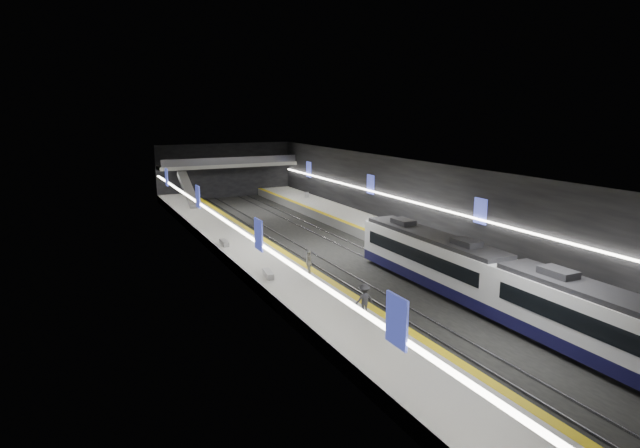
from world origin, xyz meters
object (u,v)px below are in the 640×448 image
bench_left_far (224,243)px  bench_right_far (307,195)px  bench_right_near (582,290)px  passenger_right_a (628,306)px  escalator (188,189)px  passenger_left_b (364,300)px  passenger_left_a (309,263)px  train (505,286)px  passenger_right_b (435,241)px  bench_left_near (268,274)px

bench_left_far → bench_right_far: size_ratio=0.88×
bench_right_near → passenger_right_a: 4.49m
escalator → passenger_left_b: bearing=-88.4°
bench_left_far → passenger_left_a: size_ratio=0.92×
passenger_left_a → passenger_left_b: bearing=8.6°
train → bench_right_near: (6.09, -0.73, -0.95)m
passenger_left_b → passenger_left_a: bearing=-92.0°
escalator → bench_right_near: bearing=-70.5°
train → passenger_left_b: train is taller
passenger_right_a → passenger_right_b: (-0.39, 17.38, 0.05)m
escalator → passenger_left_b: escalator is taller
escalator → bench_right_near: size_ratio=4.04×
passenger_left_b → bench_right_far: bearing=-110.7°
bench_left_near → passenger_left_b: 9.73m
passenger_right_a → passenger_left_b: (-13.47, 7.25, 0.17)m
passenger_left_a → passenger_left_b: (-0.18, -8.30, -0.02)m
train → passenger_left_a: train is taller
escalator → passenger_left_a: (1.35, -34.03, -0.93)m
train → passenger_left_a: (-8.65, 10.61, -0.22)m
bench_left_near → escalator: bearing=95.7°
bench_left_near → bench_right_near: bearing=-27.2°
bench_right_near → passenger_left_b: size_ratio=1.04×
bench_right_near → bench_right_far: bench_right_far is taller
bench_left_near → train: bearing=-37.5°
escalator → passenger_right_b: bearing=-66.1°
bench_left_near → passenger_left_b: passenger_left_b is taller
passenger_left_a → escalator: bearing=-167.9°
train → bench_left_near: (-11.41, 11.67, -0.98)m
train → bench_left_near: train is taller
train → passenger_right_a: 6.78m
train → bench_right_near: 6.21m
train → escalator: (-10.00, 44.65, 0.70)m
passenger_left_a → bench_left_far: bearing=-155.1°
train → passenger_left_b: (-8.83, 2.31, -0.24)m
bench_right_far → passenger_right_a: size_ratio=1.31×
passenger_right_b → passenger_left_a: 13.03m
bench_left_far → passenger_left_b: 19.99m
bench_right_near → passenger_left_a: size_ratio=1.02×
bench_left_near → passenger_right_a: size_ratio=1.15×
bench_left_near → passenger_left_a: size_ratio=0.93×
bench_right_near → bench_right_far: bearing=75.1°
passenger_right_a → passenger_left_a: (-13.29, 15.55, 0.19)m
bench_right_near → bench_left_far: bearing=113.0°
bench_left_far → passenger_left_a: bearing=-73.3°
bench_left_far → passenger_left_a: 11.90m
bench_right_near → passenger_right_a: (-1.46, -4.21, 0.54)m
passenger_right_b → passenger_left_b: size_ratio=0.88×
passenger_left_a → passenger_left_b: size_ratio=1.02×
passenger_right_a → train: bearing=44.5°
train → bench_right_near: size_ratio=15.16×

